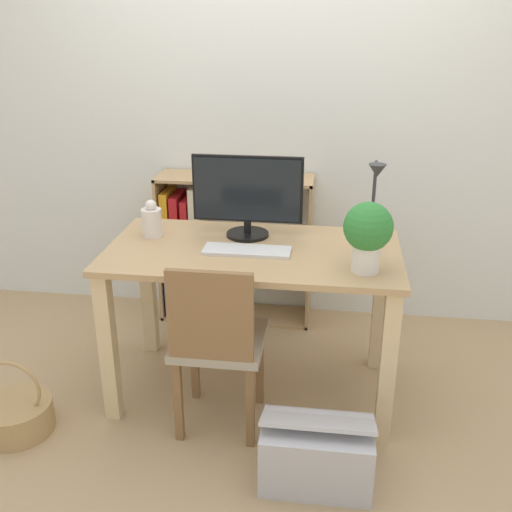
{
  "coord_description": "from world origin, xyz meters",
  "views": [
    {
      "loc": [
        0.36,
        -2.58,
        1.81
      ],
      "look_at": [
        0.0,
        0.1,
        0.7
      ],
      "focal_mm": 42.0,
      "sensor_mm": 36.0,
      "label": 1
    }
  ],
  "objects_px": {
    "desk_lamp": "(375,196)",
    "storage_box": "(316,454)",
    "keyboard": "(247,251)",
    "basket": "(16,414)",
    "bookshelf": "(207,248)",
    "chair": "(217,340)",
    "monitor": "(247,193)",
    "potted_plant": "(368,232)",
    "vase": "(152,221)"
  },
  "relations": [
    {
      "from": "monitor",
      "to": "desk_lamp",
      "type": "xyz_separation_m",
      "value": [
        0.6,
        -0.06,
        0.03
      ]
    },
    {
      "from": "vase",
      "to": "basket",
      "type": "relative_size",
      "value": 0.5
    },
    {
      "from": "vase",
      "to": "bookshelf",
      "type": "xyz_separation_m",
      "value": [
        0.12,
        0.68,
        -0.4
      ]
    },
    {
      "from": "basket",
      "to": "storage_box",
      "type": "bearing_deg",
      "value": -6.09
    },
    {
      "from": "vase",
      "to": "storage_box",
      "type": "xyz_separation_m",
      "value": [
        0.86,
        -0.73,
        -0.71
      ]
    },
    {
      "from": "monitor",
      "to": "bookshelf",
      "type": "height_order",
      "value": "monitor"
    },
    {
      "from": "chair",
      "to": "storage_box",
      "type": "relative_size",
      "value": 1.86
    },
    {
      "from": "monitor",
      "to": "basket",
      "type": "distance_m",
      "value": 1.49
    },
    {
      "from": "vase",
      "to": "potted_plant",
      "type": "xyz_separation_m",
      "value": [
        1.03,
        -0.29,
        0.1
      ]
    },
    {
      "from": "keyboard",
      "to": "chair",
      "type": "distance_m",
      "value": 0.44
    },
    {
      "from": "potted_plant",
      "to": "chair",
      "type": "relative_size",
      "value": 0.36
    },
    {
      "from": "desk_lamp",
      "to": "basket",
      "type": "bearing_deg",
      "value": -159.78
    },
    {
      "from": "basket",
      "to": "storage_box",
      "type": "relative_size",
      "value": 0.81
    },
    {
      "from": "basket",
      "to": "monitor",
      "type": "bearing_deg",
      "value": 33.32
    },
    {
      "from": "vase",
      "to": "keyboard",
      "type": "bearing_deg",
      "value": -16.98
    },
    {
      "from": "desk_lamp",
      "to": "storage_box",
      "type": "relative_size",
      "value": 0.88
    },
    {
      "from": "storage_box",
      "to": "desk_lamp",
      "type": "bearing_deg",
      "value": 74.66
    },
    {
      "from": "keyboard",
      "to": "storage_box",
      "type": "relative_size",
      "value": 0.88
    },
    {
      "from": "bookshelf",
      "to": "chair",
      "type": "bearing_deg",
      "value": -75.67
    },
    {
      "from": "chair",
      "to": "bookshelf",
      "type": "xyz_separation_m",
      "value": [
        -0.28,
        1.11,
        -0.02
      ]
    },
    {
      "from": "keyboard",
      "to": "desk_lamp",
      "type": "bearing_deg",
      "value": 15.33
    },
    {
      "from": "vase",
      "to": "desk_lamp",
      "type": "bearing_deg",
      "value": 0.29
    },
    {
      "from": "potted_plant",
      "to": "bookshelf",
      "type": "bearing_deg",
      "value": 133.15
    },
    {
      "from": "desk_lamp",
      "to": "storage_box",
      "type": "distance_m",
      "value": 1.16
    },
    {
      "from": "monitor",
      "to": "keyboard",
      "type": "relative_size",
      "value": 1.33
    },
    {
      "from": "keyboard",
      "to": "vase",
      "type": "relative_size",
      "value": 2.17
    },
    {
      "from": "vase",
      "to": "basket",
      "type": "xyz_separation_m",
      "value": [
        -0.52,
        -0.58,
        -0.77
      ]
    },
    {
      "from": "chair",
      "to": "storage_box",
      "type": "bearing_deg",
      "value": -35.27
    },
    {
      "from": "bookshelf",
      "to": "basket",
      "type": "relative_size",
      "value": 2.49
    },
    {
      "from": "chair",
      "to": "basket",
      "type": "height_order",
      "value": "chair"
    },
    {
      "from": "monitor",
      "to": "storage_box",
      "type": "relative_size",
      "value": 1.17
    },
    {
      "from": "vase",
      "to": "monitor",
      "type": "bearing_deg",
      "value": 8.6
    },
    {
      "from": "keyboard",
      "to": "desk_lamp",
      "type": "xyz_separation_m",
      "value": [
        0.57,
        0.16,
        0.24
      ]
    },
    {
      "from": "desk_lamp",
      "to": "chair",
      "type": "relative_size",
      "value": 0.48
    },
    {
      "from": "bookshelf",
      "to": "storage_box",
      "type": "height_order",
      "value": "bookshelf"
    },
    {
      "from": "keyboard",
      "to": "monitor",
      "type": "bearing_deg",
      "value": 97.54
    },
    {
      "from": "desk_lamp",
      "to": "keyboard",
      "type": "bearing_deg",
      "value": -164.67
    },
    {
      "from": "desk_lamp",
      "to": "potted_plant",
      "type": "height_order",
      "value": "desk_lamp"
    },
    {
      "from": "monitor",
      "to": "storage_box",
      "type": "xyz_separation_m",
      "value": [
        0.4,
        -0.8,
        -0.85
      ]
    },
    {
      "from": "desk_lamp",
      "to": "potted_plant",
      "type": "relative_size",
      "value": 1.33
    },
    {
      "from": "chair",
      "to": "basket",
      "type": "relative_size",
      "value": 2.3
    },
    {
      "from": "keyboard",
      "to": "vase",
      "type": "height_order",
      "value": "vase"
    },
    {
      "from": "chair",
      "to": "storage_box",
      "type": "xyz_separation_m",
      "value": [
        0.46,
        -0.29,
        -0.33
      ]
    },
    {
      "from": "keyboard",
      "to": "desk_lamp",
      "type": "height_order",
      "value": "desk_lamp"
    },
    {
      "from": "vase",
      "to": "basket",
      "type": "distance_m",
      "value": 1.1
    },
    {
      "from": "monitor",
      "to": "potted_plant",
      "type": "xyz_separation_m",
      "value": [
        0.56,
        -0.36,
        -0.04
      ]
    },
    {
      "from": "chair",
      "to": "storage_box",
      "type": "distance_m",
      "value": 0.64
    },
    {
      "from": "potted_plant",
      "to": "storage_box",
      "type": "height_order",
      "value": "potted_plant"
    },
    {
      "from": "basket",
      "to": "storage_box",
      "type": "distance_m",
      "value": 1.4
    },
    {
      "from": "desk_lamp",
      "to": "storage_box",
      "type": "bearing_deg",
      "value": -105.34
    }
  ]
}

